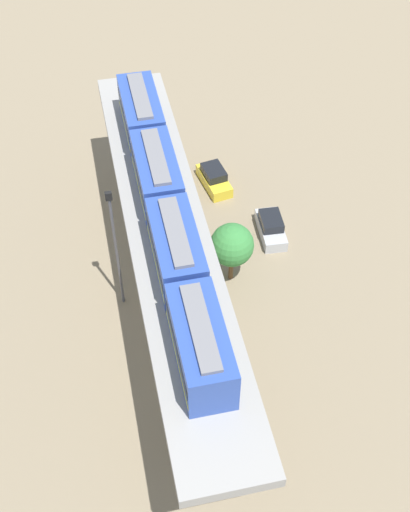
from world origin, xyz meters
The scene contains 7 objects.
ground_plane centered at (0.00, 0.00, 0.00)m, with size 120.00×120.00×0.00m, color #84755B.
viaduct centered at (0.00, 0.00, 6.36)m, with size 5.20×35.80×8.20m.
train centered at (0.00, -0.11, 9.73)m, with size 2.64×27.45×3.24m.
parked_car_yellow centered at (6.00, 12.32, 0.74)m, with size 2.47×4.44×1.76m.
parked_car_silver centered at (9.15, 5.53, 0.74)m, with size 2.03×4.29×1.76m.
tree_near_viaduct centered at (4.89, 1.69, 3.60)m, with size 3.23×3.23×5.24m.
signal_post centered at (-3.40, 1.15, 5.93)m, with size 0.44×0.28×10.80m.
Camera 1 is at (-4.04, -30.20, 38.62)m, focal length 46.69 mm.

